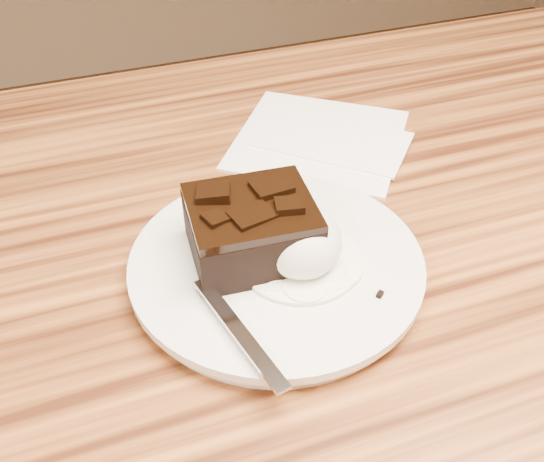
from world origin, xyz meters
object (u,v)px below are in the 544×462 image
object	(u,v)px
spoon	(229,264)
napkin	(319,138)
ice_cream_scoop	(301,241)
plate	(276,267)
brownie	(252,233)

from	to	relation	value
spoon	napkin	world-z (taller)	spoon
ice_cream_scoop	napkin	bearing A→B (deg)	62.48
ice_cream_scoop	spoon	bearing A→B (deg)	167.26
plate	napkin	bearing A→B (deg)	57.34
plate	ice_cream_scoop	xyz separation A→B (m)	(0.02, -0.01, 0.03)
spoon	napkin	xyz separation A→B (m)	(0.15, 0.18, -0.02)
ice_cream_scoop	napkin	size ratio (longest dim) A/B	0.40
brownie	spoon	xyz separation A→B (m)	(-0.02, -0.01, -0.02)
plate	spoon	distance (m)	0.04
ice_cream_scoop	brownie	bearing A→B (deg)	144.03
plate	napkin	world-z (taller)	plate
brownie	spoon	size ratio (longest dim) A/B	0.54
spoon	napkin	bearing A→B (deg)	37.38
brownie	napkin	distance (m)	0.21
plate	brownie	size ratio (longest dim) A/B	2.48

